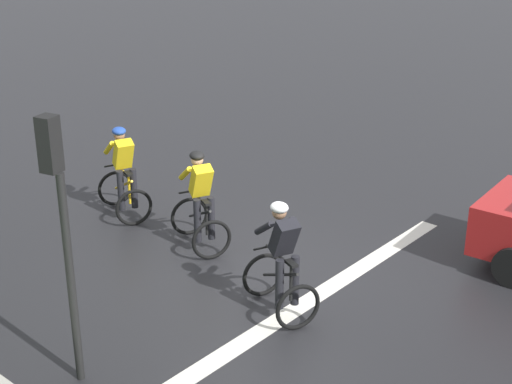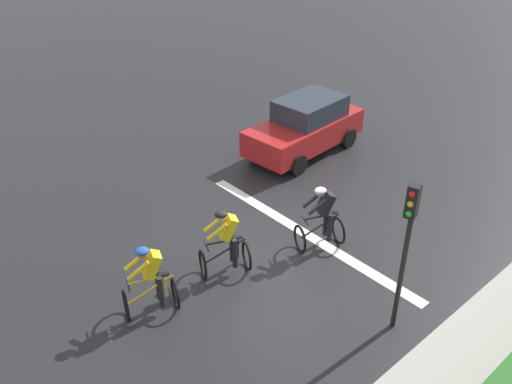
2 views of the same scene
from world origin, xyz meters
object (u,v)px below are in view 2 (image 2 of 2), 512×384
cyclist_second (226,244)px  cyclist_mid (322,219)px  cyclist_lead (151,282)px  traffic_light_near_crossing (407,238)px  car_red (306,126)px

cyclist_second → cyclist_mid: size_ratio=1.00×
cyclist_lead → cyclist_second: bearing=-90.4°
cyclist_second → traffic_light_near_crossing: traffic_light_near_crossing is taller
cyclist_mid → car_red: car_red is taller
car_red → traffic_light_near_crossing: bearing=146.6°
cyclist_second → cyclist_lead: bearing=89.6°
cyclist_mid → traffic_light_near_crossing: traffic_light_near_crossing is taller
cyclist_lead → car_red: bearing=-68.3°
cyclist_lead → cyclist_second: 1.94m
cyclist_mid → traffic_light_near_crossing: size_ratio=0.50×
cyclist_lead → cyclist_mid: (-0.76, -4.26, 0.00)m
cyclist_lead → cyclist_second: (-0.01, -1.94, 0.00)m
cyclist_mid → cyclist_second: bearing=72.2°
cyclist_lead → traffic_light_near_crossing: size_ratio=0.50×
cyclist_second → car_red: (3.07, -5.73, 0.08)m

